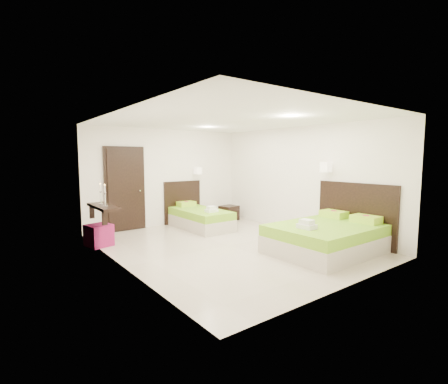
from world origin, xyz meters
TOP-DOWN VIEW (x-y plane):
  - floor at (0.00, 0.00)m, footprint 5.50×5.50m
  - bed_single at (0.45, 1.88)m, footprint 1.14×1.89m
  - bed_double at (1.28, -1.52)m, footprint 2.10×1.78m
  - nightstand at (1.72, 2.21)m, footprint 0.54×0.50m
  - ottoman at (-2.19, 1.61)m, footprint 0.55×0.55m
  - door at (-1.20, 2.70)m, footprint 1.02×0.15m
  - console_shelf at (-2.08, 1.60)m, footprint 0.35×1.20m

SIDE VIEW (x-z plane):
  - floor at x=0.00m, z-range 0.00..0.00m
  - nightstand at x=1.72m, z-range 0.00..0.43m
  - ottoman at x=-2.19m, z-range 0.00..0.45m
  - bed_single at x=0.45m, z-range -0.50..1.07m
  - bed_double at x=1.28m, z-range -0.56..1.18m
  - console_shelf at x=-2.08m, z-range 0.42..1.21m
  - door at x=-1.20m, z-range -0.02..2.12m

